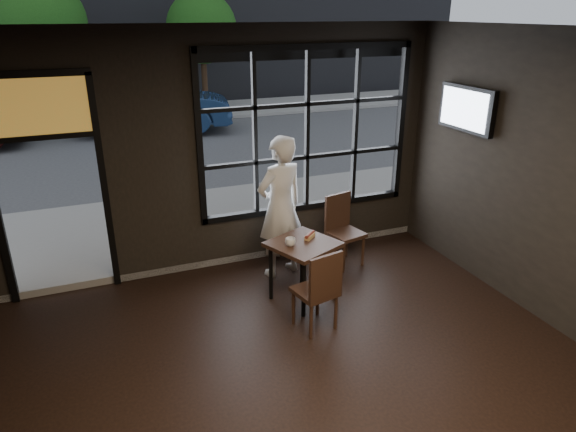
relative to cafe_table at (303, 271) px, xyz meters
name	(u,v)px	position (x,y,z in m)	size (l,w,h in m)	color
ceiling	(363,34)	(-0.61, -2.23, 2.82)	(6.00, 7.00, 0.02)	black
window_frame	(307,131)	(0.59, 1.27, 1.41)	(3.06, 0.12, 2.28)	black
stained_transom	(35,106)	(-2.71, 1.27, 1.96)	(1.20, 0.06, 0.70)	orange
street_asphalt	(114,84)	(-0.61, 21.77, -0.41)	(60.00, 41.00, 0.04)	#545456
cafe_table	(303,271)	(0.00, 0.00, 0.00)	(0.71, 0.71, 0.77)	#321E14
chair_near	(315,289)	(-0.12, -0.60, 0.10)	(0.42, 0.42, 0.97)	#321E14
chair_window	(346,232)	(0.92, 0.64, 0.11)	(0.43, 0.43, 1.00)	#321E14
man	(280,207)	(-0.01, 0.74, 0.57)	(0.70, 0.46, 1.91)	silver
hotdog	(310,236)	(0.13, 0.09, 0.41)	(0.20, 0.08, 0.06)	tan
cup	(290,242)	(-0.18, -0.02, 0.43)	(0.12, 0.12, 0.10)	silver
tv	(467,109)	(2.32, 0.17, 1.79)	(0.11, 0.98, 0.57)	black
navy_car	(153,104)	(-0.33, 10.05, 0.44)	(1.54, 4.41, 1.45)	navy
tree_left	(42,22)	(-2.95, 12.33, 2.62)	(2.50, 2.50, 4.27)	#332114
tree_right	(202,28)	(1.81, 12.71, 2.38)	(2.30, 2.30, 3.93)	#332114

